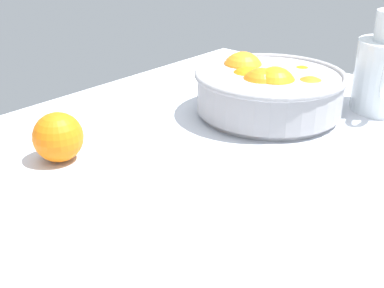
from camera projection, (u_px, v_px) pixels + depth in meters
The scene contains 3 objects.
ground_plane at pixel (178, 204), 72.01cm from camera, with size 144.02×94.75×3.00cm, color silver.
fruit_bowl at pixel (269, 90), 97.79cm from camera, with size 29.19×29.19×10.81cm.
loose_orange_1 at pixel (58, 137), 79.84cm from camera, with size 8.07×8.07×8.07cm, color orange.
Camera 1 is at (-45.38, -42.04, 36.41)cm, focal length 46.99 mm.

